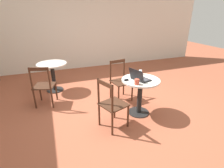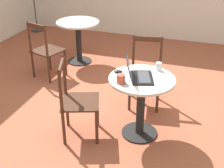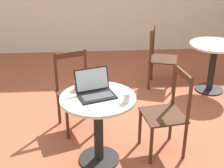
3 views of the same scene
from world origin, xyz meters
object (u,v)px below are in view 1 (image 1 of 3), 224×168
(cafe_table_mid, at_px, (53,71))
(mug, at_px, (137,82))
(cafe_table_near, at_px, (140,89))
(chair_near_back, at_px, (112,105))
(laptop, at_px, (140,78))
(drinking_glass, at_px, (140,72))
(chair_mid_left, at_px, (44,86))
(mouse, at_px, (126,80))
(chair_near_right, at_px, (120,81))

(cafe_table_mid, height_order, mug, mug)
(cafe_table_near, height_order, chair_near_back, chair_near_back)
(laptop, distance_m, drinking_glass, 0.33)
(chair_mid_left, relative_size, mouse, 9.30)
(cafe_table_mid, bearing_deg, chair_mid_left, 162.68)
(cafe_table_near, xyz_separation_m, laptop, (-0.02, 0.04, 0.25))
(chair_near_right, relative_size, mug, 7.27)
(laptop, bearing_deg, mouse, 74.65)
(chair_mid_left, relative_size, drinking_glass, 9.75)
(chair_near_back, distance_m, drinking_glass, 1.03)
(chair_near_right, relative_size, mouse, 9.30)
(cafe_table_mid, height_order, chair_near_right, chair_near_right)
(chair_near_back, bearing_deg, drinking_glass, -58.34)
(mug, bearing_deg, cafe_table_mid, 35.16)
(cafe_table_mid, xyz_separation_m, laptop, (-1.79, -1.52, 0.25))
(chair_near_back, distance_m, chair_mid_left, 1.69)
(chair_near_right, distance_m, chair_mid_left, 1.71)
(cafe_table_near, bearing_deg, mug, 134.58)
(chair_near_right, height_order, chair_mid_left, same)
(cafe_table_near, bearing_deg, chair_near_right, 8.97)
(chair_mid_left, bearing_deg, chair_near_right, -99.92)
(chair_mid_left, xyz_separation_m, mug, (-1.21, -1.61, 0.34))
(cafe_table_near, xyz_separation_m, cafe_table_mid, (1.77, 1.57, 0.00))
(cafe_table_near, relative_size, chair_near_right, 0.80)
(chair_near_back, bearing_deg, laptop, -70.84)
(laptop, bearing_deg, chair_mid_left, 59.23)
(chair_near_back, xyz_separation_m, drinking_glass, (0.51, -0.83, 0.34))
(chair_near_back, xyz_separation_m, laptop, (0.23, -0.65, 0.34))
(mug, bearing_deg, laptop, -41.92)
(cafe_table_mid, relative_size, laptop, 1.78)
(cafe_table_near, height_order, mug, mug)
(chair_near_back, distance_m, chair_near_right, 1.14)
(chair_near_right, xyz_separation_m, mug, (-0.91, 0.07, 0.34))
(chair_near_back, bearing_deg, cafe_table_near, -70.26)
(mouse, bearing_deg, chair_near_right, -14.37)
(cafe_table_mid, bearing_deg, drinking_glass, -131.68)
(chair_near_back, bearing_deg, mouse, -53.90)
(laptop, height_order, drinking_glass, laptop)
(cafe_table_mid, relative_size, mouse, 7.48)
(chair_near_back, xyz_separation_m, chair_mid_left, (1.27, 1.10, 0.00))
(chair_near_back, xyz_separation_m, chair_near_right, (0.98, -0.58, 0.00))
(cafe_table_mid, bearing_deg, chair_near_back, -156.67)
(chair_mid_left, distance_m, mouse, 1.82)
(mouse, height_order, mug, mug)
(cafe_table_mid, height_order, chair_mid_left, chair_mid_left)
(chair_mid_left, distance_m, mug, 2.04)
(cafe_table_near, distance_m, laptop, 0.26)
(drinking_glass, bearing_deg, mouse, 116.96)
(laptop, bearing_deg, mug, 138.08)
(cafe_table_near, distance_m, drinking_glass, 0.38)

